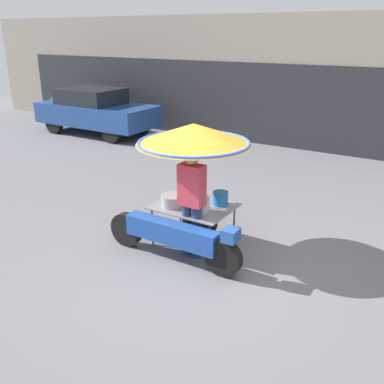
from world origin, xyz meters
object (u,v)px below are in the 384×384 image
at_px(vendor_motorcycle_cart, 191,157).
at_px(vendor_person, 192,198).
at_px(parked_car, 96,110).
at_px(potted_plant, 58,107).

xyz_separation_m(vendor_motorcycle_cart, vendor_person, (0.19, -0.28, -0.53)).
bearing_deg(vendor_motorcycle_cart, parked_car, 143.29).
bearing_deg(vendor_person, parked_car, 142.57).
height_order(vendor_person, parked_car, vendor_person).
bearing_deg(parked_car, potted_plant, 161.95).
relative_size(vendor_motorcycle_cart, parked_car, 0.56).
distance_m(vendor_motorcycle_cart, parked_car, 8.78).
xyz_separation_m(vendor_motorcycle_cart, parked_car, (-7.01, 5.23, -0.71)).
bearing_deg(potted_plant, vendor_motorcycle_cart, -31.89).
distance_m(vendor_person, potted_plant, 12.02).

